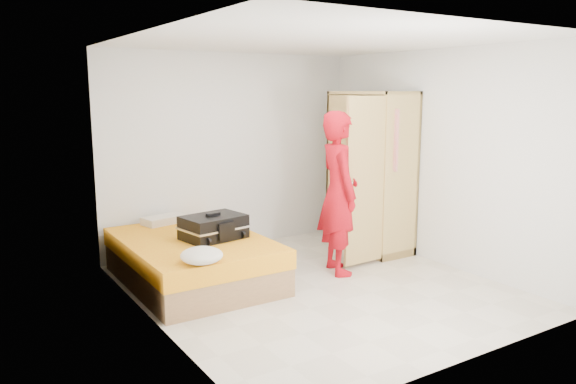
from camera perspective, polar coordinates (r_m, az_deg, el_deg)
room at (r=5.87m, az=3.08°, el=2.36°), size 4.00×4.02×2.60m
bed at (r=6.37m, az=-9.60°, el=-6.82°), size 1.42×2.02×0.50m
wardrobe at (r=7.47m, az=8.32°, el=1.61°), size 1.17×1.21×2.10m
person at (r=6.49m, az=5.15°, el=-0.10°), size 0.63×0.79×1.89m
suitcase at (r=6.22m, az=-7.56°, el=-3.56°), size 0.74×0.59×0.29m
round_cushion at (r=5.37m, az=-8.77°, el=-6.39°), size 0.40×0.40×0.15m
pillow at (r=7.05m, az=-12.48°, el=-2.76°), size 0.56×0.37×0.09m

